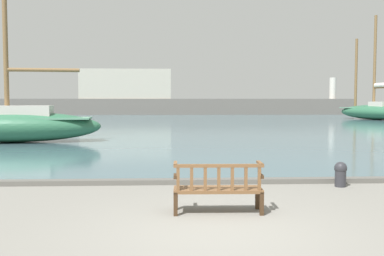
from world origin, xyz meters
TOP-DOWN VIEW (x-y plane):
  - ground_plane at (0.00, 0.00)m, footprint 160.00×160.00m
  - harbor_water at (0.00, 44.00)m, footprint 100.00×80.00m
  - quay_edge_kerb at (0.00, 3.85)m, footprint 40.00×0.30m
  - park_bench at (0.14, 1.08)m, footprint 1.61×0.56m
  - sailboat_nearest_port at (-8.32, 14.20)m, footprint 8.52×3.08m
  - sailboat_distant_harbor at (21.37, 39.00)m, footprint 6.10×10.48m
  - mooring_bollard at (3.30, 3.34)m, footprint 0.30×0.30m
  - far_breakwater at (-1.94, 58.16)m, footprint 53.63×2.40m

SIDE VIEW (x-z plane):
  - ground_plane at x=0.00m, z-range 0.00..0.00m
  - harbor_water at x=0.00m, z-range 0.00..0.08m
  - quay_edge_kerb at x=0.00m, z-range 0.00..0.12m
  - mooring_bollard at x=3.30m, z-range 0.03..0.62m
  - park_bench at x=0.14m, z-range 0.01..0.93m
  - sailboat_nearest_port at x=-8.32m, z-range -5.17..7.15m
  - sailboat_distant_harbor at x=21.37m, z-range -4.51..6.76m
  - far_breakwater at x=-1.94m, z-range -1.26..5.66m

